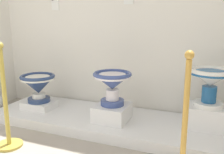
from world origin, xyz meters
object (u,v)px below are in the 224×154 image
(plinth_block_rightmost, at_px, (39,105))
(antique_toilet_squat_floral, at_px, (112,82))
(antique_toilet_rightmost, at_px, (38,84))
(stanchion_post_near_left, at_px, (7,116))
(stanchion_post_near_right, at_px, (183,148))
(antique_toilet_leftmost, at_px, (210,80))
(plinth_block_leftmost, at_px, (207,117))
(info_placard_first, at_px, (55,4))
(plinth_block_squat_floral, at_px, (112,112))

(plinth_block_rightmost, distance_m, antique_toilet_squat_floral, 1.04)
(antique_toilet_squat_floral, bearing_deg, antique_toilet_rightmost, 178.96)
(stanchion_post_near_left, height_order, stanchion_post_near_right, stanchion_post_near_left)
(antique_toilet_rightmost, height_order, antique_toilet_leftmost, antique_toilet_leftmost)
(antique_toilet_squat_floral, xyz_separation_m, plinth_block_leftmost, (0.94, 0.17, -0.31))
(plinth_block_rightmost, xyz_separation_m, antique_toilet_leftmost, (1.91, 0.15, 0.45))
(info_placard_first, height_order, stanchion_post_near_left, info_placard_first)
(plinth_block_leftmost, distance_m, stanchion_post_near_left, 1.92)
(antique_toilet_rightmost, distance_m, antique_toilet_squat_floral, 0.97)
(plinth_block_squat_floral, relative_size, stanchion_post_near_right, 0.39)
(antique_toilet_squat_floral, relative_size, stanchion_post_near_right, 0.42)
(plinth_block_rightmost, xyz_separation_m, stanchion_post_near_left, (0.21, -0.72, 0.15))
(plinth_block_rightmost, height_order, stanchion_post_near_right, stanchion_post_near_right)
(antique_toilet_rightmost, relative_size, antique_toilet_squat_floral, 1.02)
(antique_toilet_squat_floral, relative_size, antique_toilet_leftmost, 1.00)
(stanchion_post_near_right, bearing_deg, plinth_block_squat_floral, 140.78)
(plinth_block_squat_floral, distance_m, stanchion_post_near_left, 1.04)
(plinth_block_squat_floral, distance_m, stanchion_post_near_right, 1.04)
(plinth_block_squat_floral, distance_m, info_placard_first, 1.62)
(antique_toilet_rightmost, distance_m, antique_toilet_leftmost, 1.93)
(antique_toilet_squat_floral, height_order, antique_toilet_leftmost, antique_toilet_leftmost)
(plinth_block_rightmost, bearing_deg, antique_toilet_leftmost, 4.49)
(plinth_block_squat_floral, relative_size, info_placard_first, 2.33)
(antique_toilet_rightmost, xyz_separation_m, info_placard_first, (-0.03, 0.48, 0.96))
(stanchion_post_near_right, bearing_deg, plinth_block_leftmost, 80.29)
(antique_toilet_rightmost, relative_size, stanchion_post_near_left, 0.42)
(antique_toilet_squat_floral, bearing_deg, plinth_block_squat_floral, 180.00)
(antique_toilet_leftmost, xyz_separation_m, stanchion_post_near_right, (-0.14, -0.82, -0.33))
(antique_toilet_squat_floral, xyz_separation_m, stanchion_post_near_right, (0.80, -0.66, -0.26))
(plinth_block_squat_floral, bearing_deg, antique_toilet_rightmost, 178.96)
(antique_toilet_leftmost, xyz_separation_m, stanchion_post_near_left, (-1.70, -0.87, -0.30))
(antique_toilet_rightmost, xyz_separation_m, plinth_block_squat_floral, (0.97, -0.02, -0.21))
(plinth_block_rightmost, height_order, info_placard_first, info_placard_first)
(antique_toilet_leftmost, xyz_separation_m, info_placard_first, (-1.94, 0.33, 0.77))
(info_placard_first, bearing_deg, plinth_block_squat_floral, -26.62)
(plinth_block_leftmost, distance_m, info_placard_first, 2.28)
(plinth_block_leftmost, bearing_deg, antique_toilet_squat_floral, -169.93)
(antique_toilet_squat_floral, bearing_deg, stanchion_post_near_right, -39.22)
(antique_toilet_rightmost, distance_m, info_placard_first, 1.08)
(info_placard_first, xyz_separation_m, stanchion_post_near_left, (0.24, -1.21, -1.07))
(antique_toilet_leftmost, bearing_deg, info_placard_first, 170.28)
(info_placard_first, bearing_deg, antique_toilet_squat_floral, -26.62)
(plinth_block_squat_floral, relative_size, stanchion_post_near_left, 0.38)
(plinth_block_squat_floral, bearing_deg, antique_toilet_squat_floral, 0.00)
(antique_toilet_squat_floral, relative_size, plinth_block_leftmost, 1.02)
(antique_toilet_leftmost, height_order, info_placard_first, info_placard_first)
(antique_toilet_leftmost, relative_size, info_placard_first, 2.53)
(stanchion_post_near_right, bearing_deg, plinth_block_rightmost, 159.18)
(info_placard_first, bearing_deg, stanchion_post_near_left, -78.78)
(plinth_block_rightmost, height_order, plinth_block_squat_floral, plinth_block_squat_floral)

